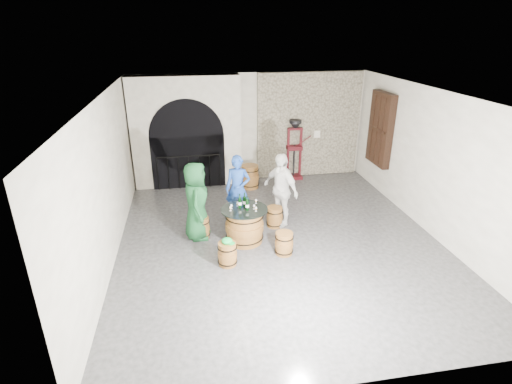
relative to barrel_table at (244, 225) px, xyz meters
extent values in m
plane|color=#2A2A2C|center=(0.76, -0.06, -0.39)|extent=(8.00, 8.00, 0.00)
plane|color=beige|center=(0.76, 3.94, 1.21)|extent=(8.00, 0.00, 8.00)
plane|color=beige|center=(0.76, -4.06, 1.21)|extent=(8.00, 0.00, 8.00)
plane|color=beige|center=(-2.74, -0.06, 1.21)|extent=(0.00, 8.00, 8.00)
plane|color=beige|center=(4.26, -0.06, 1.21)|extent=(0.00, 8.00, 8.00)
plane|color=beige|center=(0.76, -0.06, 2.81)|extent=(8.00, 8.00, 0.00)
cube|color=gray|center=(2.56, 3.88, 1.21)|extent=(3.20, 0.12, 3.18)
cube|color=beige|center=(-1.14, 3.69, 1.21)|extent=(3.10, 0.50, 3.18)
cube|color=black|center=(-1.14, 3.42, 0.38)|extent=(2.10, 0.03, 1.55)
cylinder|color=black|center=(-1.14, 3.42, 1.16)|extent=(2.10, 0.03, 2.10)
cylinder|color=black|center=(-1.14, 3.36, 0.59)|extent=(1.79, 0.04, 0.04)
cylinder|color=black|center=(-2.03, 3.36, 0.10)|extent=(0.02, 0.02, 0.98)
cylinder|color=black|center=(-1.73, 3.36, 0.10)|extent=(0.02, 0.02, 0.98)
cylinder|color=black|center=(-1.43, 3.36, 0.10)|extent=(0.02, 0.02, 0.98)
cylinder|color=black|center=(-1.14, 3.36, 0.10)|extent=(0.02, 0.02, 0.98)
cylinder|color=black|center=(-0.84, 3.36, 0.10)|extent=(0.02, 0.02, 0.98)
cylinder|color=black|center=(-0.54, 3.36, 0.10)|extent=(0.02, 0.02, 0.98)
cylinder|color=black|center=(-0.24, 3.36, 0.10)|extent=(0.02, 0.02, 0.98)
cube|color=black|center=(4.15, 2.34, 1.41)|extent=(0.20, 1.10, 2.00)
cube|color=black|center=(4.10, 2.34, 1.41)|extent=(0.06, 0.88, 1.76)
cube|color=black|center=(4.13, 2.34, 1.41)|extent=(0.22, 0.92, 0.06)
cube|color=black|center=(4.13, 2.05, 1.41)|extent=(0.22, 0.06, 1.80)
cube|color=black|center=(4.13, 2.34, 1.41)|extent=(0.22, 0.06, 1.80)
cube|color=black|center=(4.13, 2.63, 1.41)|extent=(0.22, 0.06, 1.80)
cylinder|color=brown|center=(0.00, 0.00, -0.02)|extent=(0.79, 0.79, 0.75)
cylinder|color=brown|center=(0.00, 0.00, -0.02)|extent=(0.84, 0.84, 0.16)
torus|color=black|center=(0.00, 0.00, -0.27)|extent=(0.84, 0.84, 0.02)
torus|color=black|center=(0.00, 0.00, 0.24)|extent=(0.84, 0.84, 0.02)
cylinder|color=brown|center=(0.00, 0.00, 0.37)|extent=(0.80, 0.80, 0.02)
cylinder|color=black|center=(0.00, 0.00, 0.39)|extent=(1.02, 1.02, 0.01)
cylinder|color=brown|center=(-0.94, 0.34, -0.15)|extent=(0.36, 0.36, 0.47)
cylinder|color=brown|center=(-0.94, 0.34, -0.15)|extent=(0.38, 0.38, 0.10)
torus|color=black|center=(-0.94, 0.34, -0.32)|extent=(0.40, 0.40, 0.02)
torus|color=black|center=(-0.94, 0.34, 0.01)|extent=(0.40, 0.40, 0.02)
cylinder|color=brown|center=(-0.94, 0.34, 0.09)|extent=(0.37, 0.37, 0.02)
cylinder|color=brown|center=(0.00, 1.00, -0.15)|extent=(0.36, 0.36, 0.47)
cylinder|color=brown|center=(0.00, 1.00, -0.15)|extent=(0.38, 0.38, 0.10)
torus|color=black|center=(0.00, 1.00, -0.32)|extent=(0.40, 0.40, 0.02)
torus|color=black|center=(0.00, 1.00, 0.01)|extent=(0.40, 0.40, 0.02)
cylinder|color=brown|center=(0.00, 1.00, 0.09)|extent=(0.37, 0.37, 0.02)
cylinder|color=brown|center=(0.81, 0.58, -0.15)|extent=(0.36, 0.36, 0.47)
cylinder|color=brown|center=(0.81, 0.58, -0.15)|extent=(0.38, 0.38, 0.10)
torus|color=black|center=(0.81, 0.58, -0.32)|extent=(0.40, 0.40, 0.02)
torus|color=black|center=(0.81, 0.58, 0.01)|extent=(0.40, 0.40, 0.02)
cylinder|color=brown|center=(0.81, 0.58, 0.09)|extent=(0.37, 0.37, 0.02)
cylinder|color=brown|center=(0.74, -0.67, -0.15)|extent=(0.36, 0.36, 0.47)
cylinder|color=brown|center=(0.74, -0.67, -0.15)|extent=(0.38, 0.38, 0.10)
torus|color=black|center=(0.74, -0.67, -0.32)|extent=(0.40, 0.40, 0.02)
torus|color=black|center=(0.74, -0.67, 0.01)|extent=(0.40, 0.40, 0.02)
cylinder|color=brown|center=(0.74, -0.67, 0.09)|extent=(0.37, 0.37, 0.02)
cylinder|color=brown|center=(-0.47, -0.88, -0.15)|extent=(0.36, 0.36, 0.47)
cylinder|color=brown|center=(-0.47, -0.88, -0.15)|extent=(0.38, 0.38, 0.10)
torus|color=black|center=(-0.47, -0.88, -0.32)|extent=(0.40, 0.40, 0.02)
torus|color=black|center=(-0.47, -0.88, 0.01)|extent=(0.40, 0.40, 0.02)
cylinder|color=brown|center=(-0.47, -0.88, 0.09)|extent=(0.37, 0.37, 0.02)
ellipsoid|color=#0D9734|center=(-0.47, -0.88, 0.15)|extent=(0.21, 0.21, 0.12)
cylinder|color=#0D9734|center=(-0.39, -0.91, 0.10)|extent=(0.14, 0.14, 0.01)
imported|color=#12411F|center=(-1.01, 0.36, 0.50)|extent=(0.60, 0.89, 1.78)
imported|color=#1B4098|center=(0.00, 1.07, 0.43)|extent=(0.69, 0.55, 1.65)
imported|color=silver|center=(0.96, 0.69, 0.50)|extent=(0.92, 1.11, 1.78)
cylinder|color=black|center=(-0.08, 0.08, 0.51)|extent=(0.07, 0.07, 0.22)
cylinder|color=white|center=(-0.08, 0.08, 0.50)|extent=(0.08, 0.08, 0.06)
cone|color=black|center=(-0.08, 0.08, 0.63)|extent=(0.07, 0.07, 0.05)
cylinder|color=black|center=(-0.08, 0.08, 0.69)|extent=(0.03, 0.03, 0.07)
cylinder|color=black|center=(0.06, -0.07, 0.51)|extent=(0.07, 0.07, 0.22)
cylinder|color=white|center=(0.06, -0.07, 0.50)|extent=(0.08, 0.08, 0.06)
cone|color=black|center=(0.06, -0.07, 0.63)|extent=(0.07, 0.07, 0.05)
cylinder|color=black|center=(0.06, -0.07, 0.69)|extent=(0.03, 0.03, 0.07)
cylinder|color=black|center=(0.03, 0.12, 0.51)|extent=(0.07, 0.07, 0.22)
cylinder|color=white|center=(0.03, 0.12, 0.50)|extent=(0.08, 0.08, 0.06)
cone|color=black|center=(0.03, 0.12, 0.63)|extent=(0.07, 0.07, 0.05)
cylinder|color=black|center=(0.03, 0.12, 0.69)|extent=(0.03, 0.03, 0.07)
cylinder|color=brown|center=(0.62, 3.09, -0.05)|extent=(0.48, 0.48, 0.67)
cylinder|color=brown|center=(0.62, 3.09, -0.05)|extent=(0.51, 0.51, 0.15)
torus|color=black|center=(0.62, 3.09, -0.28)|extent=(0.52, 0.52, 0.02)
torus|color=black|center=(0.62, 3.09, 0.17)|extent=(0.52, 0.52, 0.02)
cylinder|color=brown|center=(0.62, 3.09, 0.29)|extent=(0.49, 0.49, 0.02)
cube|color=#460B15|center=(2.07, 3.64, -0.34)|extent=(0.51, 0.42, 0.10)
cube|color=#460B15|center=(2.07, 3.64, 0.60)|extent=(0.46, 0.30, 0.12)
cube|color=#460B15|center=(2.07, 3.64, 1.18)|extent=(0.46, 0.13, 0.07)
cylinder|color=black|center=(2.07, 3.64, 0.19)|extent=(0.05, 0.05, 0.97)
cylinder|color=black|center=(2.07, 3.64, 1.41)|extent=(0.37, 0.37, 0.09)
cone|color=black|center=(2.07, 3.64, 1.29)|extent=(0.37, 0.37, 0.19)
cube|color=#460B15|center=(1.88, 3.64, 0.43)|extent=(0.07, 0.07, 1.56)
cube|color=#460B15|center=(2.27, 3.63, 0.43)|extent=(0.07, 0.07, 1.56)
cylinder|color=#460B15|center=(2.37, 3.59, 0.82)|extent=(0.42, 0.04, 0.30)
cube|color=silver|center=(2.81, 3.80, 0.96)|extent=(0.18, 0.10, 0.22)
camera|label=1|loc=(-1.07, -7.72, 4.09)|focal=28.00mm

